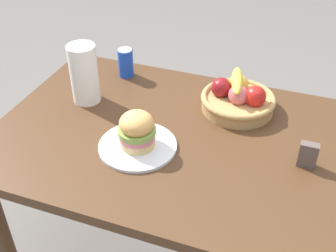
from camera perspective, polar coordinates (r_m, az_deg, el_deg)
The scene contains 7 objects.
dining_table at distance 1.61m, azimuth 2.29°, elevation -4.36°, with size 1.40×0.90×0.75m.
plate at distance 1.50m, azimuth -4.05°, elevation -2.67°, with size 0.27×0.27×0.01m, color white.
sandwich at distance 1.46m, azimuth -4.16°, elevation -0.51°, with size 0.13×0.13×0.13m.
soda_can at distance 1.90m, azimuth -5.65°, elevation 8.38°, with size 0.07×0.07×0.13m.
fruit_basket at distance 1.69m, azimuth 9.28°, elevation 3.67°, with size 0.29×0.29×0.14m.
paper_towel_roll at distance 1.72m, azimuth -11.09°, elevation 6.81°, with size 0.11×0.11×0.24m, color white.
napkin_holder at distance 1.47m, azimuth 18.10°, elevation -3.68°, with size 0.06×0.03×0.09m, color #594C47.
Camera 1 is at (0.36, -1.16, 1.70)m, focal length 45.85 mm.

